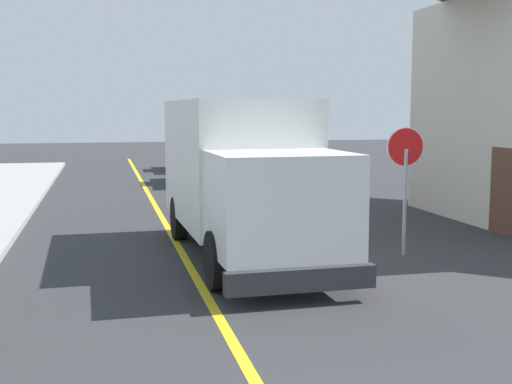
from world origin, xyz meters
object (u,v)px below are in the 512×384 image
object	(u,v)px
box_truck	(243,170)
stop_sign	(405,166)
parked_car_far	(187,154)
parked_car_near	(241,182)
parked_car_mid	(194,164)

from	to	relation	value
box_truck	stop_sign	world-z (taller)	box_truck
box_truck	parked_car_far	size ratio (longest dim) A/B	1.62
box_truck	parked_car_near	distance (m)	6.98
parked_car_far	stop_sign	size ratio (longest dim) A/B	1.68
parked_car_far	parked_car_near	bearing A→B (deg)	-90.02
box_truck	parked_car_far	distance (m)	20.01
parked_car_mid	box_truck	bearing A→B (deg)	-93.68
box_truck	parked_car_far	xyz separation A→B (m)	(1.37, 19.93, -0.97)
parked_car_near	parked_car_far	distance (m)	13.16
box_truck	parked_car_near	world-z (taller)	box_truck
stop_sign	parked_car_mid	bearing A→B (deg)	99.06
box_truck	parked_car_near	bearing A→B (deg)	78.62
parked_car_mid	parked_car_far	distance (m)	6.08
box_truck	stop_sign	xyz separation A→B (m)	(3.24, -0.81, 0.09)
parked_car_near	parked_car_mid	bearing A→B (deg)	93.79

